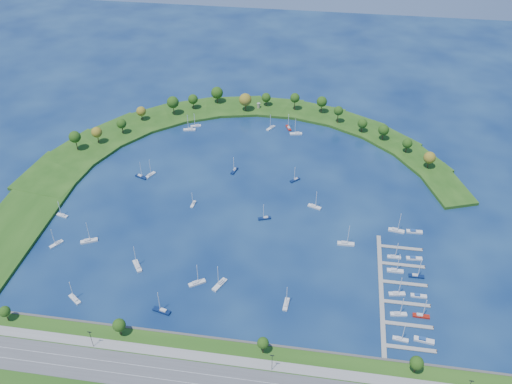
# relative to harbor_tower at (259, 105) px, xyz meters

# --- Properties ---
(ground) EXTENTS (700.00, 700.00, 0.00)m
(ground) POSITION_rel_harbor_tower_xyz_m (9.54, -114.31, -4.01)
(ground) COLOR #081A48
(ground) RESTS_ON ground
(south_shoreline) EXTENTS (420.00, 43.10, 11.60)m
(south_shoreline) POSITION_rel_harbor_tower_xyz_m (9.57, -237.19, -3.01)
(south_shoreline) COLOR #1F4913
(south_shoreline) RESTS_ON ground
(breakwater) EXTENTS (286.74, 247.64, 2.00)m
(breakwater) POSITION_rel_harbor_tower_xyz_m (-36.79, -65.59, -3.02)
(breakwater) COLOR #1F4913
(breakwater) RESTS_ON ground
(breakwater_trees) EXTENTS (241.97, 90.32, 14.85)m
(breakwater_trees) POSITION_rel_harbor_tower_xyz_m (-6.56, -25.01, 6.79)
(breakwater_trees) COLOR #382314
(breakwater_trees) RESTS_ON breakwater
(harbor_tower) EXTENTS (2.60, 2.60, 3.91)m
(harbor_tower) POSITION_rel_harbor_tower_xyz_m (0.00, 0.00, 0.00)
(harbor_tower) COLOR gray
(harbor_tower) RESTS_ON breakwater
(dock_system) EXTENTS (24.28, 82.00, 1.60)m
(dock_system) POSITION_rel_harbor_tower_xyz_m (94.84, -175.31, -3.66)
(dock_system) COLOR gray
(dock_system) RESTS_ON ground
(moored_boat_0) EXTENTS (6.62, 9.77, 14.06)m
(moored_boat_0) POSITION_rel_harbor_tower_xyz_m (7.37, -183.71, -3.04)
(moored_boat_0) COLOR silver
(moored_boat_0) RESTS_ON ground
(moored_boat_1) EXTENTS (9.45, 6.32, 13.58)m
(moored_boat_1) POSITION_rel_harbor_tower_xyz_m (-70.51, -162.72, -3.06)
(moored_boat_1) COLOR silver
(moored_boat_1) RESTS_ON ground
(moored_boat_2) EXTENTS (8.45, 4.87, 11.99)m
(moored_boat_2) POSITION_rel_harbor_tower_xyz_m (50.47, -113.95, -3.11)
(moored_boat_2) COLOR silver
(moored_boat_2) RESTS_ON ground
(moored_boat_3) EXTENTS (8.99, 4.05, 12.77)m
(moored_boat_3) POSITION_rel_harbor_tower_xyz_m (-45.30, -37.72, -3.08)
(moored_boat_3) COLOR silver
(moored_boat_3) RESTS_ON ground
(moored_boat_4) EXTENTS (5.69, 8.25, 11.91)m
(moored_boat_4) POSITION_rel_harbor_tower_xyz_m (-56.13, -97.25, -3.11)
(moored_boat_4) COLOR silver
(moored_boat_4) RESTS_ON ground
(moored_boat_5) EXTENTS (7.78, 4.50, 11.04)m
(moored_boat_5) POSITION_rel_harbor_tower_xyz_m (-42.06, -31.73, -3.13)
(moored_boat_5) COLOR silver
(moored_boat_5) RESTS_ON ground
(moored_boat_6) EXTENTS (5.15, 8.16, 11.65)m
(moored_boat_6) POSITION_rel_harbor_tower_xyz_m (25.81, -24.38, -3.11)
(moored_boat_6) COLOR maroon
(moored_boat_6) RESTS_ON ground
(moored_boat_7) EXTENTS (8.47, 5.15, 12.05)m
(moored_boat_7) POSITION_rel_harbor_tower_xyz_m (-61.44, -99.85, -3.10)
(moored_boat_7) COLOR #0A1B42
(moored_boat_7) RESTS_ON ground
(moored_boat_8) EXTENTS (8.67, 6.92, 12.91)m
(moored_boat_8) POSITION_rel_harbor_tower_xyz_m (-4.30, -184.36, -3.08)
(moored_boat_8) COLOR silver
(moored_boat_8) RESTS_ON ground
(moored_boat_9) EXTENTS (6.14, 7.67, 11.43)m
(moored_boat_9) POSITION_rel_harbor_tower_xyz_m (-87.11, -167.68, -3.12)
(moored_boat_9) COLOR silver
(moored_boat_9) RESTS_ON ground
(moored_boat_10) EXTENTS (3.92, 7.97, 11.28)m
(moored_boat_10) POSITION_rel_harbor_tower_xyz_m (-3.55, -84.21, -3.12)
(moored_boat_10) COLOR #0A1B42
(moored_boat_10) RESTS_ON ground
(moored_boat_11) EXTENTS (6.12, 8.09, 11.89)m
(moored_boat_11) POSITION_rel_harbor_tower_xyz_m (13.01, -26.57, -3.11)
(moored_boat_11) COLOR silver
(moored_boat_11) RESTS_ON ground
(moored_boat_12) EXTENTS (7.69, 4.54, 10.93)m
(moored_boat_12) POSITION_rel_harbor_tower_xyz_m (22.52, -128.88, -3.13)
(moored_boat_12) COLOR #0A1B42
(moored_boat_12) RESTS_ON ground
(moored_boat_13) EXTENTS (6.48, 6.43, 10.48)m
(moored_boat_13) POSITION_rel_harbor_tower_xyz_m (36.57, -88.39, -3.14)
(moored_boat_13) COLOR #0A1B42
(moored_boat_13) RESTS_ON ground
(moored_boat_14) EXTENTS (2.27, 6.52, 9.41)m
(moored_boat_14) POSITION_rel_harbor_tower_xyz_m (-21.62, -122.24, -3.17)
(moored_boat_14) COLOR silver
(moored_boat_14) RESTS_ON ground
(moored_boat_15) EXTENTS (7.42, 3.80, 10.50)m
(moored_boat_15) POSITION_rel_harbor_tower_xyz_m (-94.54, -144.08, -3.14)
(moored_boat_15) COLOR silver
(moored_boat_15) RESTS_ON ground
(moored_boat_16) EXTENTS (2.81, 8.11, 11.71)m
(moored_boat_16) POSITION_rel_harbor_tower_xyz_m (41.71, -191.45, -3.11)
(moored_boat_16) COLOR silver
(moored_boat_16) RESTS_ON ground
(moored_boat_17) EXTENTS (9.20, 4.47, 13.03)m
(moored_boat_17) POSITION_rel_harbor_tower_xyz_m (-16.57, -204.33, -3.07)
(moored_boat_17) COLOR #0A1B42
(moored_boat_17) RESTS_ON ground
(moored_boat_18) EXTENTS (9.06, 4.09, 12.87)m
(moored_boat_18) POSITION_rel_harbor_tower_xyz_m (32.00, -31.84, -3.08)
(moored_boat_18) COLOR silver
(moored_boat_18) RESTS_ON ground
(moored_boat_19) EXTENTS (9.30, 2.85, 13.57)m
(moored_boat_19) POSITION_rel_harbor_tower_xyz_m (69.44, -143.81, -3.06)
(moored_boat_19) COLOR silver
(moored_boat_19) RESTS_ON ground
(moored_boat_20) EXTENTS (7.93, 6.64, 11.98)m
(moored_boat_20) POSITION_rel_harbor_tower_xyz_m (-60.67, -203.72, -3.11)
(moored_boat_20) COLOR silver
(moored_boat_20) RESTS_ON ground
(moored_boat_21) EXTENTS (7.46, 9.07, 13.62)m
(moored_boat_21) POSITION_rel_harbor_tower_xyz_m (-37.81, -177.40, -3.05)
(moored_boat_21) COLOR silver
(moored_boat_21) RESTS_ON ground
(docked_boat_0) EXTENTS (7.29, 2.92, 10.43)m
(docked_boat_0) POSITION_rel_harbor_tower_xyz_m (95.08, -203.98, -3.15)
(docked_boat_0) COLOR silver
(docked_boat_0) RESTS_ON ground
(docked_boat_1) EXTENTS (9.30, 3.76, 1.84)m
(docked_boat_1) POSITION_rel_harbor_tower_xyz_m (105.51, -203.04, -3.33)
(docked_boat_1) COLOR silver
(docked_boat_1) RESTS_ON ground
(docked_boat_2) EXTENTS (8.05, 3.14, 11.52)m
(docked_boat_2) POSITION_rel_harbor_tower_xyz_m (95.06, -189.43, -3.12)
(docked_boat_2) COLOR silver
(docked_boat_2) RESTS_ON ground
(docked_boat_3) EXTENTS (7.96, 2.44, 11.61)m
(docked_boat_3) POSITION_rel_harbor_tower_xyz_m (105.56, -188.92, -3.12)
(docked_boat_3) COLOR maroon
(docked_boat_3) RESTS_ON ground
(docked_boat_4) EXTENTS (8.32, 3.53, 11.85)m
(docked_boat_4) POSITION_rel_harbor_tower_xyz_m (95.06, -176.56, -3.11)
(docked_boat_4) COLOR silver
(docked_boat_4) RESTS_ON ground
(docked_boat_5) EXTENTS (7.81, 2.20, 1.59)m
(docked_boat_5) POSITION_rel_harbor_tower_xyz_m (105.52, -176.30, -3.43)
(docked_boat_5) COLOR silver
(docked_boat_5) RESTS_ON ground
(docked_boat_6) EXTENTS (8.39, 2.39, 12.32)m
(docked_boat_6) POSITION_rel_harbor_tower_xyz_m (95.05, -160.62, -3.10)
(docked_boat_6) COLOR silver
(docked_boat_6) RESTS_ON ground
(docked_boat_7) EXTENTS (7.77, 2.19, 11.41)m
(docked_boat_7) POSITION_rel_harbor_tower_xyz_m (105.57, -162.83, -3.12)
(docked_boat_7) COLOR #0A1B42
(docked_boat_7) RESTS_ON ground
(docked_boat_8) EXTENTS (7.22, 2.17, 10.55)m
(docked_boat_8) POSITION_rel_harbor_tower_xyz_m (95.08, -150.30, -3.14)
(docked_boat_8) COLOR silver
(docked_boat_8) RESTS_ON ground
(docked_boat_9) EXTENTS (8.51, 3.00, 1.70)m
(docked_boat_9) POSITION_rel_harbor_tower_xyz_m (105.52, -149.84, -3.38)
(docked_boat_9) COLOR silver
(docked_boat_9) RESTS_ON ground
(docked_boat_10) EXTENTS (9.15, 3.80, 13.05)m
(docked_boat_10) POSITION_rel_harbor_tower_xyz_m (97.45, -128.50, -3.07)
(docked_boat_10) COLOR silver
(docked_boat_10) RESTS_ON ground
(docked_boat_11) EXTENTS (8.92, 2.74, 1.81)m
(docked_boat_11) POSITION_rel_harbor_tower_xyz_m (107.41, -127.98, -3.35)
(docked_boat_11) COLOR silver
(docked_boat_11) RESTS_ON ground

